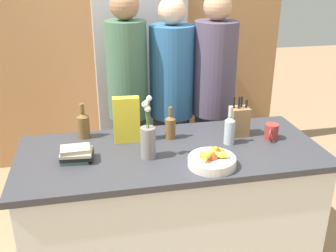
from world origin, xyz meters
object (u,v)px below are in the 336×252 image
at_px(bottle_vinegar, 83,124).
at_px(person_in_red_tee, 214,95).
at_px(refrigerator, 138,77).
at_px(person_at_sink, 128,96).
at_px(cereal_box, 127,120).
at_px(book_stack, 76,154).
at_px(bottle_oil, 170,126).
at_px(flower_vase, 148,139).
at_px(fruit_bowl, 212,160).
at_px(knife_block, 239,121).
at_px(person_in_blue, 172,98).
at_px(coffee_mug, 271,132).
at_px(bottle_wine, 230,129).

xyz_separation_m(bottle_vinegar, person_in_red_tee, (1.02, 0.39, 0.01)).
xyz_separation_m(refrigerator, person_in_red_tee, (0.50, -0.77, 0.04)).
distance_m(bottle_vinegar, person_at_sink, 0.56).
bearing_deg(cereal_box, refrigerator, 79.09).
height_order(book_stack, bottle_oil, bottle_oil).
height_order(refrigerator, flower_vase, refrigerator).
bearing_deg(fruit_bowl, person_in_red_tee, 72.03).
relative_size(refrigerator, knife_block, 7.19).
bearing_deg(person_in_blue, bottle_vinegar, -124.28).
bearing_deg(coffee_mug, bottle_oil, 166.97).
bearing_deg(person_in_red_tee, refrigerator, 149.55).
xyz_separation_m(refrigerator, bottle_oil, (0.04, -1.29, 0.02)).
xyz_separation_m(person_at_sink, person_in_blue, (0.35, 0.02, -0.04)).
relative_size(refrigerator, bottle_vinegar, 8.35).
distance_m(cereal_box, person_in_blue, 0.72).
relative_size(knife_block, person_at_sink, 0.15).
height_order(fruit_bowl, flower_vase, flower_vase).
xyz_separation_m(refrigerator, coffee_mug, (0.68, -1.44, -0.01)).
xyz_separation_m(bottle_wine, person_at_sink, (-0.57, 0.72, 0.03)).
xyz_separation_m(fruit_bowl, flower_vase, (-0.34, 0.17, 0.08)).
distance_m(cereal_box, person_at_sink, 0.56).
bearing_deg(coffee_mug, book_stack, -177.50).
distance_m(book_stack, bottle_oil, 0.64).
bearing_deg(bottle_wine, person_in_blue, 106.26).
height_order(flower_vase, bottle_oil, flower_vase).
xyz_separation_m(fruit_bowl, person_at_sink, (-0.37, 0.99, 0.09)).
distance_m(flower_vase, book_stack, 0.43).
distance_m(flower_vase, person_at_sink, 0.81).
relative_size(cereal_box, bottle_oil, 1.37).
xyz_separation_m(bottle_vinegar, person_at_sink, (0.34, 0.44, 0.03)).
bearing_deg(knife_block, book_stack, -171.25).
height_order(fruit_bowl, cereal_box, cereal_box).
height_order(bottle_vinegar, person_in_red_tee, person_in_red_tee).
bearing_deg(person_in_red_tee, coffee_mug, -47.92).
bearing_deg(flower_vase, bottle_vinegar, 134.79).
bearing_deg(refrigerator, person_in_blue, -76.29).
distance_m(cereal_box, coffee_mug, 0.95).
bearing_deg(book_stack, person_in_red_tee, 34.07).
relative_size(knife_block, coffee_mug, 2.28).
xyz_separation_m(flower_vase, person_at_sink, (-0.03, 0.81, 0.00)).
relative_size(knife_block, flower_vase, 0.71).
bearing_deg(book_stack, knife_block, 8.75).
distance_m(flower_vase, bottle_vinegar, 0.53).
height_order(cereal_box, person_at_sink, person_at_sink).
height_order(person_in_blue, person_in_red_tee, person_in_red_tee).
height_order(refrigerator, bottle_wine, refrigerator).
bearing_deg(person_in_red_tee, cereal_box, -118.91).
xyz_separation_m(refrigerator, person_in_blue, (0.17, -0.71, 0.01)).
height_order(book_stack, person_in_blue, person_in_blue).
height_order(refrigerator, person_at_sink, refrigerator).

